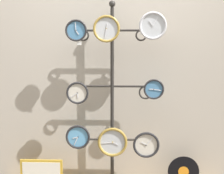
{
  "coord_description": "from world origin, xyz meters",
  "views": [
    {
      "loc": [
        0.1,
        -2.53,
        1.44
      ],
      "look_at": [
        0.0,
        0.36,
        1.04
      ],
      "focal_mm": 50.0,
      "sensor_mm": 36.0,
      "label": 1
    }
  ],
  "objects_px": {
    "clock_top_right": "(153,26)",
    "clock_bottom_left": "(78,137)",
    "display_stand": "(112,126)",
    "clock_top_center": "(106,29)",
    "picture_frame": "(42,173)",
    "clock_middle_left": "(78,93)",
    "vinyl_record": "(183,171)",
    "clock_bottom_center": "(113,142)",
    "clock_bottom_right": "(146,145)",
    "clock_top_left": "(76,31)",
    "clock_middle_right": "(154,89)"
  },
  "relations": [
    {
      "from": "clock_top_right",
      "to": "clock_bottom_left",
      "type": "distance_m",
      "value": 1.25
    },
    {
      "from": "display_stand",
      "to": "clock_bottom_left",
      "type": "height_order",
      "value": "display_stand"
    },
    {
      "from": "clock_top_right",
      "to": "clock_bottom_left",
      "type": "xyz_separation_m",
      "value": [
        -0.69,
        0.02,
        -1.04
      ]
    },
    {
      "from": "clock_top_center",
      "to": "picture_frame",
      "type": "height_order",
      "value": "clock_top_center"
    },
    {
      "from": "picture_frame",
      "to": "clock_bottom_left",
      "type": "bearing_deg",
      "value": 2.22
    },
    {
      "from": "clock_top_center",
      "to": "display_stand",
      "type": "bearing_deg",
      "value": 61.8
    },
    {
      "from": "clock_middle_left",
      "to": "vinyl_record",
      "type": "xyz_separation_m",
      "value": [
        1.01,
        0.06,
        -0.77
      ]
    },
    {
      "from": "clock_bottom_center",
      "to": "picture_frame",
      "type": "height_order",
      "value": "clock_bottom_center"
    },
    {
      "from": "clock_middle_left",
      "to": "clock_bottom_right",
      "type": "distance_m",
      "value": 0.81
    },
    {
      "from": "clock_bottom_center",
      "to": "vinyl_record",
      "type": "bearing_deg",
      "value": 4.42
    },
    {
      "from": "clock_top_right",
      "to": "clock_bottom_right",
      "type": "bearing_deg",
      "value": -166.33
    },
    {
      "from": "clock_top_left",
      "to": "clock_middle_left",
      "type": "bearing_deg",
      "value": -35.72
    },
    {
      "from": "clock_middle_right",
      "to": "vinyl_record",
      "type": "xyz_separation_m",
      "value": [
        0.3,
        0.04,
        -0.81
      ]
    },
    {
      "from": "clock_bottom_right",
      "to": "clock_bottom_left",
      "type": "bearing_deg",
      "value": 177.69
    },
    {
      "from": "display_stand",
      "to": "clock_middle_left",
      "type": "relative_size",
      "value": 8.81
    },
    {
      "from": "clock_middle_left",
      "to": "clock_bottom_center",
      "type": "height_order",
      "value": "clock_middle_left"
    },
    {
      "from": "display_stand",
      "to": "clock_bottom_left",
      "type": "relative_size",
      "value": 7.85
    },
    {
      "from": "clock_top_left",
      "to": "clock_middle_left",
      "type": "relative_size",
      "value": 0.95
    },
    {
      "from": "clock_bottom_left",
      "to": "vinyl_record",
      "type": "distance_m",
      "value": 1.08
    },
    {
      "from": "clock_top_left",
      "to": "clock_bottom_right",
      "type": "relative_size",
      "value": 0.79
    },
    {
      "from": "clock_top_center",
      "to": "clock_top_left",
      "type": "bearing_deg",
      "value": -178.54
    },
    {
      "from": "clock_top_center",
      "to": "vinyl_record",
      "type": "height_order",
      "value": "clock_top_center"
    },
    {
      "from": "clock_top_left",
      "to": "clock_middle_left",
      "type": "xyz_separation_m",
      "value": [
        0.0,
        -0.0,
        -0.57
      ]
    },
    {
      "from": "vinyl_record",
      "to": "picture_frame",
      "type": "height_order",
      "value": "vinyl_record"
    },
    {
      "from": "clock_top_left",
      "to": "clock_middle_left",
      "type": "distance_m",
      "value": 0.57
    },
    {
      "from": "display_stand",
      "to": "clock_bottom_right",
      "type": "relative_size",
      "value": 7.34
    },
    {
      "from": "display_stand",
      "to": "vinyl_record",
      "type": "relative_size",
      "value": 6.05
    },
    {
      "from": "clock_top_center",
      "to": "vinyl_record",
      "type": "relative_size",
      "value": 0.81
    },
    {
      "from": "clock_top_left",
      "to": "vinyl_record",
      "type": "bearing_deg",
      "value": 3.04
    },
    {
      "from": "clock_top_right",
      "to": "clock_top_center",
      "type": "bearing_deg",
      "value": 178.9
    },
    {
      "from": "clock_middle_right",
      "to": "clock_middle_left",
      "type": "bearing_deg",
      "value": -178.76
    },
    {
      "from": "clock_bottom_center",
      "to": "clock_bottom_right",
      "type": "height_order",
      "value": "clock_bottom_center"
    },
    {
      "from": "clock_top_center",
      "to": "clock_middle_right",
      "type": "height_order",
      "value": "clock_top_center"
    },
    {
      "from": "clock_top_right",
      "to": "vinyl_record",
      "type": "distance_m",
      "value": 1.42
    },
    {
      "from": "clock_middle_left",
      "to": "clock_bottom_right",
      "type": "height_order",
      "value": "clock_middle_left"
    },
    {
      "from": "clock_top_left",
      "to": "clock_bottom_right",
      "type": "distance_m",
      "value": 1.24
    },
    {
      "from": "vinyl_record",
      "to": "clock_middle_left",
      "type": "bearing_deg",
      "value": -176.79
    },
    {
      "from": "clock_top_right",
      "to": "clock_bottom_left",
      "type": "relative_size",
      "value": 1.08
    },
    {
      "from": "clock_bottom_left",
      "to": "vinyl_record",
      "type": "xyz_separation_m",
      "value": [
        1.02,
        0.04,
        -0.35
      ]
    },
    {
      "from": "display_stand",
      "to": "clock_bottom_left",
      "type": "bearing_deg",
      "value": -165.67
    },
    {
      "from": "clock_top_center",
      "to": "clock_bottom_right",
      "type": "bearing_deg",
      "value": -2.84
    },
    {
      "from": "clock_top_left",
      "to": "clock_bottom_center",
      "type": "xyz_separation_m",
      "value": [
        0.33,
        0.0,
        -1.04
      ]
    },
    {
      "from": "clock_middle_left",
      "to": "picture_frame",
      "type": "xyz_separation_m",
      "value": [
        -0.36,
        0.0,
        -0.79
      ]
    },
    {
      "from": "clock_bottom_center",
      "to": "display_stand",
      "type": "bearing_deg",
      "value": 93.85
    },
    {
      "from": "display_stand",
      "to": "clock_middle_left",
      "type": "height_order",
      "value": "display_stand"
    },
    {
      "from": "clock_middle_right",
      "to": "clock_top_center",
      "type": "bearing_deg",
      "value": -179.28
    },
    {
      "from": "display_stand",
      "to": "clock_top_left",
      "type": "relative_size",
      "value": 9.25
    },
    {
      "from": "vinyl_record",
      "to": "clock_bottom_center",
      "type": "bearing_deg",
      "value": -175.58
    },
    {
      "from": "clock_middle_left",
      "to": "clock_bottom_left",
      "type": "bearing_deg",
      "value": 105.73
    },
    {
      "from": "clock_top_left",
      "to": "picture_frame",
      "type": "xyz_separation_m",
      "value": [
        -0.36,
        0.0,
        -1.36
      ]
    }
  ]
}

